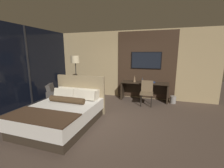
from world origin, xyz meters
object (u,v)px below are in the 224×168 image
object	(u,v)px
desk	(144,88)
floor_lamp	(75,63)
vase_short	(142,80)
waste_bin	(173,100)
bed	(64,112)
armchair_by_window	(58,97)
book	(152,82)
vase_tall	(135,79)
tv	(146,60)
desk_chair	(147,91)

from	to	relation	value
desk	floor_lamp	bearing A→B (deg)	-162.24
floor_lamp	vase_short	bearing A→B (deg)	18.00
desk	waste_bin	xyz separation A→B (m)	(1.10, -0.07, -0.37)
bed	waste_bin	distance (m)	4.02
armchair_by_window	book	distance (m)	3.70
vase_tall	waste_bin	world-z (taller)	vase_tall
tv	vase_short	xyz separation A→B (m)	(-0.09, -0.24, -0.76)
vase_tall	vase_short	size ratio (longest dim) A/B	1.37
bed	vase_tall	bearing A→B (deg)	62.21
bed	waste_bin	bearing A→B (deg)	43.00
vase_short	waste_bin	world-z (taller)	vase_short
desk_chair	desk	bearing A→B (deg)	102.60
desk_chair	waste_bin	world-z (taller)	desk_chair
armchair_by_window	desk	bearing A→B (deg)	-90.32
desk	desk_chair	distance (m)	0.57
floor_lamp	vase_tall	bearing A→B (deg)	18.89
tv	waste_bin	xyz separation A→B (m)	(1.10, -0.29, -1.46)
desk_chair	vase_tall	xyz separation A→B (m)	(-0.54, 0.47, 0.35)
desk	bed	bearing A→B (deg)	-123.14
tv	floor_lamp	xyz separation A→B (m)	(-2.61, -1.06, -0.10)
armchair_by_window	floor_lamp	world-z (taller)	floor_lamp
bed	vase_tall	world-z (taller)	bed
desk	floor_lamp	distance (m)	2.91
tv	waste_bin	size ratio (longest dim) A/B	4.29
vase_tall	floor_lamp	bearing A→B (deg)	-161.11
waste_bin	vase_short	bearing A→B (deg)	177.48
tv	vase_tall	bearing A→B (deg)	-142.93
desk_chair	vase_tall	world-z (taller)	vase_tall
tv	vase_tall	world-z (taller)	tv
bed	desk_chair	xyz separation A→B (m)	(1.98, 2.26, 0.21)
book	waste_bin	bearing A→B (deg)	-5.03
desk	vase_tall	world-z (taller)	vase_tall
bed	vase_short	distance (m)	3.33
bed	desk	size ratio (longest dim) A/B	1.16
desk	armchair_by_window	xyz separation A→B (m)	(-3.07, -1.44, -0.25)
bed	vase_short	bearing A→B (deg)	57.98
tv	floor_lamp	size ratio (longest dim) A/B	0.67
book	armchair_by_window	bearing A→B (deg)	-156.86
waste_bin	desk	bearing A→B (deg)	176.46
vase_short	desk_chair	bearing A→B (deg)	-66.33
vase_short	tv	bearing A→B (deg)	69.80
floor_lamp	vase_short	xyz separation A→B (m)	(2.52, 0.82, -0.66)
waste_bin	bed	bearing A→B (deg)	-137.00
bed	book	bearing A→B (deg)	52.84
bed	desk	world-z (taller)	bed
armchair_by_window	vase_short	size ratio (longest dim) A/B	4.82
armchair_by_window	vase_tall	bearing A→B (deg)	-88.47
tv	vase_short	size ratio (longest dim) A/B	6.02
book	vase_short	bearing A→B (deg)	-177.23
vase_tall	waste_bin	distance (m)	1.67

